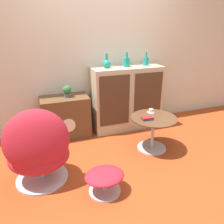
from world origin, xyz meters
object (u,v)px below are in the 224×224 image
object	(u,v)px
sideboard	(126,98)
book_stack	(147,118)
egg_chair	(38,150)
vase_inner_left	(127,62)
vase_inner_right	(146,61)
vase_leftmost	(107,63)
tv_console	(66,117)
potted_plant	(67,91)
coffee_table	(153,128)
ottoman	(105,178)
teacup	(151,111)

from	to	relation	value
sideboard	book_stack	bearing A→B (deg)	-94.00
egg_chair	book_stack	distance (m)	1.40
vase_inner_left	vase_inner_right	distance (m)	0.34
vase_leftmost	vase_inner_right	bearing A→B (deg)	0.00
sideboard	tv_console	xyz separation A→B (m)	(-1.01, 0.01, -0.20)
vase_leftmost	potted_plant	world-z (taller)	vase_leftmost
coffee_table	vase_leftmost	world-z (taller)	vase_leftmost
vase_inner_right	book_stack	world-z (taller)	vase_inner_right
tv_console	vase_inner_right	xyz separation A→B (m)	(1.34, -0.00, 0.79)
ottoman	teacup	size ratio (longest dim) A/B	3.96
tv_console	teacup	world-z (taller)	tv_console
vase_inner_right	tv_console	bearing A→B (deg)	179.83
egg_chair	book_stack	size ratio (longest dim) A/B	5.63
tv_console	book_stack	size ratio (longest dim) A/B	4.39
tv_console	vase_inner_right	size ratio (longest dim) A/B	3.34
vase_inner_left	ottoman	bearing A→B (deg)	-120.77
egg_chair	coffee_table	xyz separation A→B (m)	(1.51, 0.21, -0.10)
vase_inner_right	book_stack	distance (m)	1.10
potted_plant	coffee_table	bearing A→B (deg)	-38.51
vase_inner_right	teacup	distance (m)	0.91
sideboard	potted_plant	world-z (taller)	sideboard
vase_leftmost	vase_inner_left	bearing A→B (deg)	0.00
tv_console	sideboard	bearing A→B (deg)	-0.45
potted_plant	ottoman	bearing A→B (deg)	-85.30
vase_inner_left	egg_chair	bearing A→B (deg)	-144.83
sideboard	teacup	distance (m)	0.65
sideboard	tv_console	bearing A→B (deg)	179.55
vase_leftmost	vase_inner_right	world-z (taller)	vase_leftmost
vase_inner_left	potted_plant	size ratio (longest dim) A/B	1.25
book_stack	teacup	bearing A→B (deg)	49.69
coffee_table	vase_inner_right	size ratio (longest dim) A/B	2.95
tv_console	potted_plant	xyz separation A→B (m)	(0.05, 0.00, 0.41)
ottoman	vase_inner_left	bearing A→B (deg)	59.23
vase_leftmost	potted_plant	size ratio (longest dim) A/B	1.21
vase_inner_left	book_stack	xyz separation A→B (m)	(-0.05, -0.84, -0.61)
potted_plant	sideboard	bearing A→B (deg)	-0.50
ottoman	book_stack	xyz separation A→B (m)	(0.78, 0.56, 0.33)
egg_chair	potted_plant	bearing A→B (deg)	64.23
sideboard	tv_console	size ratio (longest dim) A/B	1.61
tv_console	coffee_table	world-z (taller)	tv_console
sideboard	teacup	size ratio (longest dim) A/B	10.86
coffee_table	teacup	size ratio (longest dim) A/B	5.96
vase_leftmost	teacup	size ratio (longest dim) A/B	2.03
vase_inner_right	potted_plant	world-z (taller)	vase_inner_right
coffee_table	vase_leftmost	size ratio (longest dim) A/B	2.94
tv_console	egg_chair	distance (m)	1.11
vase_leftmost	teacup	xyz separation A→B (m)	(0.44, -0.64, -0.60)
sideboard	book_stack	distance (m)	0.84
tv_console	vase_inner_right	distance (m)	1.55
vase_inner_right	vase_inner_left	bearing A→B (deg)	180.00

